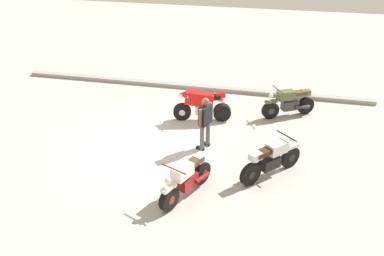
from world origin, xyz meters
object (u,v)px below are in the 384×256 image
object	(u,v)px
motorcycle_olive_vintage	(289,103)
motorcycle_cream_vintage	(187,179)
motorcycle_red_sportbike	(202,104)
motorcycle_silver_cruiser	(271,159)
person_in_black_shirt	(205,120)

from	to	relation	value
motorcycle_olive_vintage	motorcycle_cream_vintage	bearing A→B (deg)	35.31
motorcycle_red_sportbike	motorcycle_olive_vintage	size ratio (longest dim) A/B	1.10
motorcycle_red_sportbike	motorcycle_cream_vintage	distance (m)	4.14
motorcycle_silver_cruiser	motorcycle_cream_vintage	bearing A→B (deg)	166.46
motorcycle_silver_cruiser	motorcycle_olive_vintage	bearing A→B (deg)	36.76
motorcycle_silver_cruiser	motorcycle_cream_vintage	world-z (taller)	motorcycle_silver_cruiser
motorcycle_red_sportbike	motorcycle_silver_cruiser	bearing A→B (deg)	120.16
motorcycle_cream_vintage	motorcycle_olive_vintage	size ratio (longest dim) A/B	1.04
motorcycle_silver_cruiser	motorcycle_cream_vintage	xyz separation A→B (m)	(-1.99, -1.30, -0.03)
motorcycle_silver_cruiser	motorcycle_olive_vintage	size ratio (longest dim) A/B	0.90
motorcycle_cream_vintage	person_in_black_shirt	bearing A→B (deg)	-156.52
motorcycle_cream_vintage	motorcycle_olive_vintage	xyz separation A→B (m)	(2.43, 5.08, 0.00)
person_in_black_shirt	motorcycle_cream_vintage	bearing A→B (deg)	111.28
motorcycle_cream_vintage	person_in_black_shirt	xyz separation A→B (m)	(0.01, 2.35, 0.44)
motorcycle_olive_vintage	motorcycle_silver_cruiser	bearing A→B (deg)	54.32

